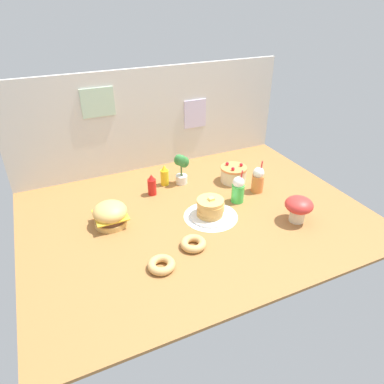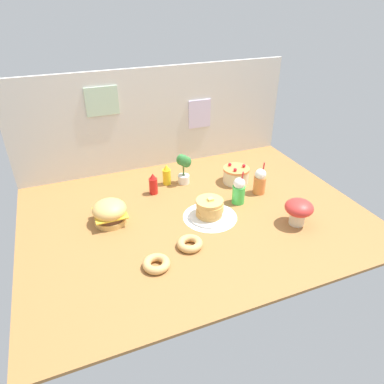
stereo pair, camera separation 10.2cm
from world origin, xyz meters
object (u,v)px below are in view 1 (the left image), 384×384
Objects in this scene: cream_soda_cup at (238,190)px; mushroom_stool at (299,207)px; burger at (110,214)px; ketchup_bottle at (152,185)px; layer_cake at (233,174)px; potted_plant at (182,168)px; orange_float_cup at (258,180)px; pancake_stack at (211,209)px; mustard_bottle at (165,176)px; donut_chocolate at (193,243)px; donut_pink_glaze at (161,265)px.

cream_soda_cup is 1.36× the size of mushroom_stool.
ketchup_bottle is at bearing 34.12° from burger.
potted_plant reaches higher than layer_cake.
cream_soda_cup is (0.94, -0.11, 0.02)m from burger.
cream_soda_cup reaches higher than burger.
burger is 0.88× the size of cream_soda_cup.
mushroom_stool is at bearing -58.07° from cream_soda_cup.
mushroom_stool is at bearing -43.63° from ketchup_bottle.
orange_float_cup is at bearing -1.91° from burger.
cream_soda_cup reaches higher than pancake_stack.
layer_cake is 1.25× the size of mustard_bottle.
burger is 1.43× the size of donut_chocolate.
pancake_stack is at bearing 150.58° from mushroom_stool.
cream_soda_cup reaches higher than ketchup_bottle.
donut_pink_glaze is at bearing -158.51° from donut_chocolate.
burger is at bearing -153.52° from potted_plant.
layer_cake is at bearing 43.09° from pancake_stack.
mustard_bottle is (0.14, 0.10, 0.00)m from ketchup_bottle.
potted_plant reaches higher than ketchup_bottle.
orange_float_cup is at bearing 28.99° from donut_chocolate.
ketchup_bottle is 0.30m from potted_plant.
pancake_stack is 1.70× the size of mustard_bottle.
burger is 1.21× the size of mushroom_stool.
cream_soda_cup is at bearing -114.71° from layer_cake.
donut_pink_glaze is at bearing -144.92° from pancake_stack.
ketchup_bottle reaches higher than pancake_stack.
ketchup_bottle is at bearing 173.45° from layer_cake.
layer_cake is at bearing 43.91° from donut_chocolate.
burger is 0.94m from cream_soda_cup.
donut_pink_glaze is at bearing -111.90° from mustard_bottle.
donut_chocolate is at bearing -134.78° from pancake_stack.
cream_soda_cup is at bearing 33.37° from donut_chocolate.
mushroom_stool reaches higher than ketchup_bottle.
mustard_bottle is (-0.54, 0.18, 0.01)m from layer_cake.
pancake_stack is at bearing -136.91° from layer_cake.
potted_plant reaches higher than orange_float_cup.
layer_cake is at bearing 38.94° from donut_pink_glaze.
pancake_stack is 0.30m from cream_soda_cup.
mustard_bottle reaches higher than donut_pink_glaze.
mushroom_stool is at bearing -29.42° from pancake_stack.
mushroom_stool is (0.51, -0.83, -0.03)m from potted_plant.
burger is at bearing -170.31° from layer_cake.
ketchup_bottle is 0.67× the size of cream_soda_cup.
burger is 1.06× the size of layer_cake.
burger is 1.33× the size of mustard_bottle.
potted_plant is 1.39× the size of mushroom_stool.
burger reaches higher than pancake_stack.
layer_cake is (1.07, 0.18, -0.01)m from burger.
pancake_stack is at bearing -161.89° from orange_float_cup.
layer_cake is at bearing -6.55° from ketchup_bottle.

